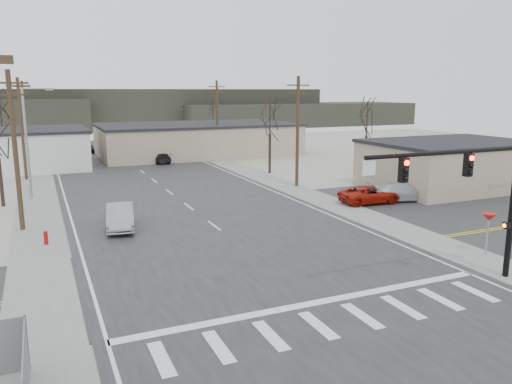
% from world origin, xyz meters
% --- Properties ---
extents(ground, '(140.00, 140.00, 0.00)m').
position_xyz_m(ground, '(0.00, 0.00, 0.00)').
color(ground, beige).
rests_on(ground, ground).
extents(main_road, '(18.00, 110.00, 0.05)m').
position_xyz_m(main_road, '(0.00, 15.00, 0.02)').
color(main_road, '#242427').
rests_on(main_road, ground).
extents(cross_road, '(90.00, 10.00, 0.04)m').
position_xyz_m(cross_road, '(0.00, 0.00, 0.02)').
color(cross_road, '#242427').
rests_on(cross_road, ground).
extents(parking_lot, '(18.00, 20.00, 0.03)m').
position_xyz_m(parking_lot, '(20.00, 6.00, 0.02)').
color(parking_lot, '#242427').
rests_on(parking_lot, ground).
extents(sidewalk_left, '(3.00, 90.00, 0.06)m').
position_xyz_m(sidewalk_left, '(-10.60, 20.00, 0.03)').
color(sidewalk_left, gray).
rests_on(sidewalk_left, ground).
extents(sidewalk_right, '(3.00, 90.00, 0.06)m').
position_xyz_m(sidewalk_right, '(10.60, 20.00, 0.03)').
color(sidewalk_right, gray).
rests_on(sidewalk_right, ground).
extents(traffic_signal_mast, '(8.95, 0.43, 7.20)m').
position_xyz_m(traffic_signal_mast, '(7.89, -6.20, 4.67)').
color(traffic_signal_mast, black).
rests_on(traffic_signal_mast, ground).
extents(fire_hydrant, '(0.24, 0.24, 0.87)m').
position_xyz_m(fire_hydrant, '(-10.20, 8.00, 0.45)').
color(fire_hydrant, '#A50C0C').
rests_on(fire_hydrant, ground).
extents(yield_sign, '(0.80, 0.80, 2.35)m').
position_xyz_m(yield_sign, '(11.50, -3.50, 2.07)').
color(yield_sign, gray).
rests_on(yield_sign, ground).
extents(building_right_far, '(26.30, 14.30, 4.30)m').
position_xyz_m(building_right_far, '(10.00, 44.00, 2.15)').
color(building_right_far, tan).
rests_on(building_right_far, ground).
extents(building_lot, '(14.30, 10.30, 4.30)m').
position_xyz_m(building_lot, '(24.00, 12.00, 2.16)').
color(building_lot, tan).
rests_on(building_lot, ground).
extents(upole_left_b, '(2.20, 0.30, 10.00)m').
position_xyz_m(upole_left_b, '(-11.50, 12.00, 5.22)').
color(upole_left_b, '#483321').
rests_on(upole_left_b, ground).
extents(upole_left_c, '(2.20, 0.30, 10.00)m').
position_xyz_m(upole_left_c, '(-11.50, 32.00, 5.22)').
color(upole_left_c, '#483321').
rests_on(upole_left_c, ground).
extents(upole_left_d, '(2.20, 0.30, 10.00)m').
position_xyz_m(upole_left_d, '(-11.50, 52.00, 5.22)').
color(upole_left_d, '#483321').
rests_on(upole_left_d, ground).
extents(upole_right_a, '(2.20, 0.30, 10.00)m').
position_xyz_m(upole_right_a, '(11.50, 18.00, 5.22)').
color(upole_right_a, '#483321').
rests_on(upole_right_a, ground).
extents(upole_right_b, '(2.20, 0.30, 10.00)m').
position_xyz_m(upole_right_b, '(11.50, 40.00, 5.22)').
color(upole_right_b, '#483321').
rests_on(upole_right_b, ground).
extents(streetlight_main, '(2.40, 0.25, 9.00)m').
position_xyz_m(streetlight_main, '(-10.80, 22.00, 5.09)').
color(streetlight_main, gray).
rests_on(streetlight_main, ground).
extents(tree_right_mid, '(3.74, 3.74, 8.33)m').
position_xyz_m(tree_right_mid, '(12.50, 26.00, 5.93)').
color(tree_right_mid, '#2D221B').
rests_on(tree_right_mid, ground).
extents(tree_left_far, '(3.96, 3.96, 8.82)m').
position_xyz_m(tree_left_far, '(-14.00, 46.00, 6.28)').
color(tree_left_far, '#2D221B').
rests_on(tree_left_far, ground).
extents(tree_right_far, '(3.52, 3.52, 7.84)m').
position_xyz_m(tree_right_far, '(15.00, 52.00, 5.58)').
color(tree_right_far, '#2D221B').
rests_on(tree_right_far, ground).
extents(tree_lot, '(3.52, 3.52, 7.84)m').
position_xyz_m(tree_lot, '(22.00, 22.00, 5.58)').
color(tree_lot, '#2D221B').
rests_on(tree_lot, ground).
extents(hill_center, '(80.00, 18.00, 9.00)m').
position_xyz_m(hill_center, '(15.00, 96.00, 4.50)').
color(hill_center, '#333026').
rests_on(hill_center, ground).
extents(hill_right, '(60.00, 18.00, 5.50)m').
position_xyz_m(hill_right, '(50.00, 90.00, 2.75)').
color(hill_right, '#333026').
rests_on(hill_right, ground).
extents(sedan_crossing, '(2.34, 4.95, 1.57)m').
position_xyz_m(sedan_crossing, '(-5.72, 9.84, 0.83)').
color(sedan_crossing, gray).
rests_on(sedan_crossing, main_road).
extents(car_far_a, '(2.07, 4.63, 1.32)m').
position_xyz_m(car_far_a, '(3.38, 38.18, 0.70)').
color(car_far_a, black).
rests_on(car_far_a, main_road).
extents(car_far_b, '(1.82, 3.89, 1.29)m').
position_xyz_m(car_far_b, '(-3.69, 52.52, 0.69)').
color(car_far_b, black).
rests_on(car_far_b, main_road).
extents(car_parked_red, '(5.02, 2.57, 1.36)m').
position_xyz_m(car_parked_red, '(13.39, 9.43, 0.71)').
color(car_parked_red, '#9E1508').
rests_on(car_parked_red, parking_lot).
extents(car_parked_dark_a, '(4.27, 2.54, 1.36)m').
position_xyz_m(car_parked_dark_a, '(18.99, 9.93, 0.71)').
color(car_parked_dark_a, black).
rests_on(car_parked_dark_a, parking_lot).
extents(car_parked_silver, '(5.47, 3.21, 1.49)m').
position_xyz_m(car_parked_silver, '(16.19, 9.16, 0.78)').
color(car_parked_silver, '#AAB0B5').
rests_on(car_parked_silver, parking_lot).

